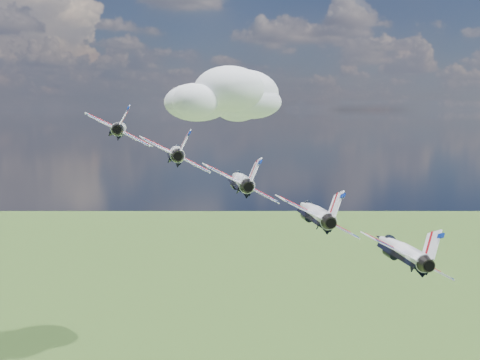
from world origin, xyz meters
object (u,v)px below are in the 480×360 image
object	(u,v)px
jet_1	(176,152)
jet_3	(314,212)
jet_0	(120,128)
jet_2	(240,180)
jet_4	(400,249)

from	to	relation	value
jet_1	jet_3	world-z (taller)	jet_1
jet_0	jet_2	xyz separation A→B (m)	(14.97, -17.24, -6.77)
jet_3	jet_4	bearing A→B (deg)	-41.80
jet_0	jet_4	world-z (taller)	jet_0
jet_0	jet_3	world-z (taller)	jet_0
jet_4	jet_0	bearing A→B (deg)	138.20
jet_3	jet_4	size ratio (longest dim) A/B	1.00
jet_0	jet_3	xyz separation A→B (m)	(22.45, -25.87, -10.16)
jet_2	jet_3	size ratio (longest dim) A/B	1.00
jet_0	jet_4	size ratio (longest dim) A/B	1.00
jet_1	jet_2	xyz separation A→B (m)	(7.48, -8.62, -3.39)
jet_4	jet_3	bearing A→B (deg)	138.20
jet_2	jet_3	world-z (taller)	jet_2
jet_3	jet_4	distance (m)	11.91
jet_1	jet_0	bearing A→B (deg)	138.20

